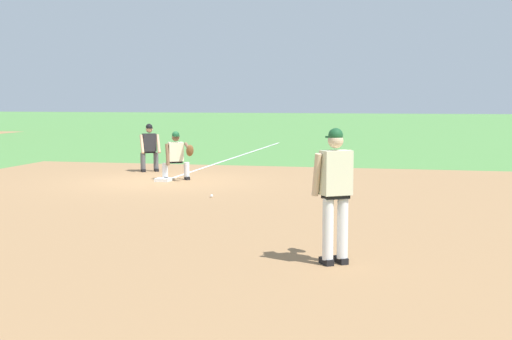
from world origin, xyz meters
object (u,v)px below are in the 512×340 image
at_px(first_base_bag, 163,180).
at_px(pitcher, 335,187).
at_px(umpire, 149,146).
at_px(first_baseman, 177,154).
at_px(baseball, 212,196).

bearing_deg(first_base_bag, pitcher, -146.60).
distance_m(first_base_bag, pitcher, 10.23).
relative_size(first_base_bag, umpire, 0.26).
relative_size(pitcher, umpire, 1.27).
xyz_separation_m(pitcher, first_baseman, (8.81, 5.31, -0.33)).
xyz_separation_m(first_base_bag, first_baseman, (0.31, -0.29, 0.69)).
height_order(pitcher, umpire, pitcher).
height_order(first_baseman, umpire, umpire).
bearing_deg(first_base_bag, first_baseman, -43.09).
bearing_deg(baseball, umpire, 34.51).
relative_size(first_base_bag, baseball, 5.14).
relative_size(baseball, first_baseman, 0.06).
distance_m(baseball, umpire, 6.09).
xyz_separation_m(first_baseman, umpire, (1.98, 1.57, 0.06)).
distance_m(pitcher, umpire, 12.80).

